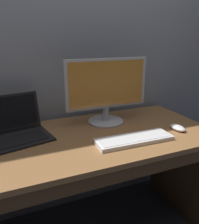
# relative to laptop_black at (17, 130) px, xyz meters

# --- Properties ---
(back_wall) EXTENTS (4.42, 0.04, 2.96)m
(back_wall) POSITION_rel_laptop_black_xyz_m (0.39, 0.28, 0.65)
(back_wall) COLOR gray
(back_wall) RESTS_ON ground
(desk) EXTENTS (1.56, 0.72, 0.78)m
(desk) POSITION_rel_laptop_black_xyz_m (0.39, -0.14, -0.28)
(desk) COLOR olive
(desk) RESTS_ON ground
(laptop_black) EXTENTS (0.39, 0.34, 0.24)m
(laptop_black) POSITION_rel_laptop_black_xyz_m (0.00, 0.00, 0.00)
(laptop_black) COLOR black
(laptop_black) RESTS_ON desk
(external_monitor) EXTENTS (0.56, 0.24, 0.43)m
(external_monitor) POSITION_rel_laptop_black_xyz_m (0.58, 0.02, 0.18)
(external_monitor) COLOR #B7B7BC
(external_monitor) RESTS_ON desk
(wired_keyboard) EXTENTS (0.45, 0.15, 0.03)m
(wired_keyboard) POSITION_rel_laptop_black_xyz_m (0.61, -0.30, -0.04)
(wired_keyboard) COLOR white
(wired_keyboard) RESTS_ON desk
(computer_mouse) EXTENTS (0.07, 0.12, 0.03)m
(computer_mouse) POSITION_rel_laptop_black_xyz_m (0.94, -0.27, -0.03)
(computer_mouse) COLOR white
(computer_mouse) RESTS_ON desk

